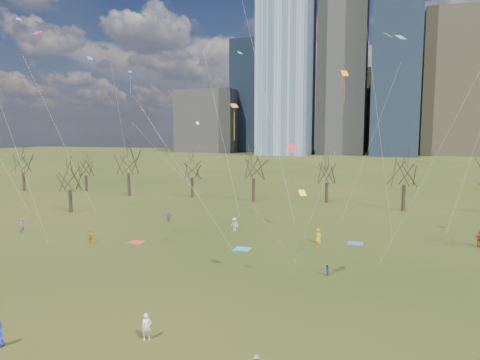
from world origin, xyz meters
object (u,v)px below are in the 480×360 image
(blanket_navy, at_px, (355,243))
(blanket_crimson, at_px, (136,242))
(person_1, at_px, (147,327))
(person_4, at_px, (90,237))
(blanket_teal, at_px, (242,249))

(blanket_navy, height_order, blanket_crimson, same)
(person_1, distance_m, person_4, 23.56)
(person_4, bearing_deg, blanket_navy, -130.24)
(blanket_navy, relative_size, blanket_crimson, 1.00)
(blanket_navy, bearing_deg, person_4, -160.77)
(blanket_crimson, bearing_deg, person_4, -151.55)
(blanket_crimson, distance_m, person_4, 4.80)
(blanket_teal, height_order, blanket_navy, same)
(blanket_navy, relative_size, person_4, 1.01)
(blanket_teal, height_order, person_1, person_1)
(blanket_teal, distance_m, person_4, 16.31)
(blanket_teal, bearing_deg, person_1, -87.69)
(blanket_teal, relative_size, person_1, 1.02)
(person_1, bearing_deg, blanket_navy, 27.15)
(person_1, height_order, person_4, person_4)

